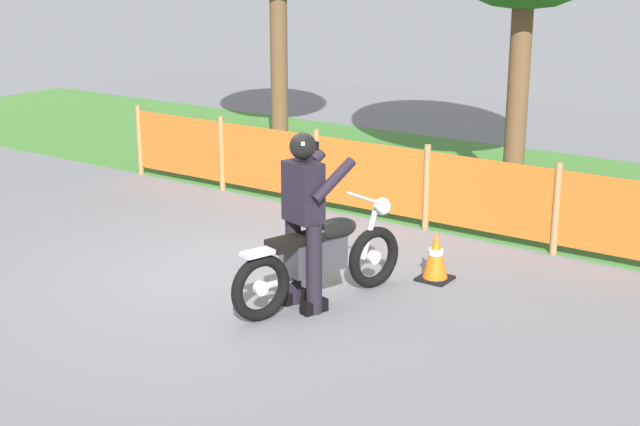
# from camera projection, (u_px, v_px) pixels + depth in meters

# --- Properties ---
(ground) EXTENTS (24.00, 24.00, 0.02)m
(ground) POSITION_uv_depth(u_px,v_px,m) (247.00, 273.00, 9.60)
(ground) COLOR slate
(grass_verge) EXTENTS (24.00, 5.02, 0.01)m
(grass_verge) POSITION_uv_depth(u_px,v_px,m) (459.00, 178.00, 13.45)
(grass_verge) COLOR #427A33
(grass_verge) RESTS_ON ground
(barrier_fence) EXTENTS (8.16, 0.08, 1.05)m
(barrier_fence) POSITION_uv_depth(u_px,v_px,m) (369.00, 177.00, 11.34)
(barrier_fence) COLOR #997547
(barrier_fence) RESTS_ON ground
(motorcycle_lead) EXTENTS (0.79, 1.95, 0.95)m
(motorcycle_lead) POSITION_uv_depth(u_px,v_px,m) (321.00, 257.00, 8.66)
(motorcycle_lead) COLOR black
(motorcycle_lead) RESTS_ON ground
(rider_lead) EXTENTS (0.66, 0.67, 1.69)m
(rider_lead) POSITION_uv_depth(u_px,v_px,m) (305.00, 215.00, 8.41)
(rider_lead) COLOR black
(rider_lead) RESTS_ON ground
(traffic_cone) EXTENTS (0.32, 0.32, 0.53)m
(traffic_cone) POSITION_uv_depth(u_px,v_px,m) (436.00, 256.00, 9.30)
(traffic_cone) COLOR black
(traffic_cone) RESTS_ON ground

